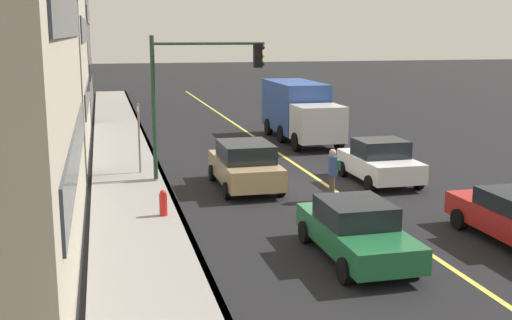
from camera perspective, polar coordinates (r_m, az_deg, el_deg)
ground at (r=23.45m, az=6.51°, el=-2.37°), size 200.00×200.00×0.00m
sidewalk_slab at (r=22.06m, az=-10.99°, el=-3.18°), size 80.00×2.74×0.15m
curb_edge at (r=22.15m, az=-7.65°, el=-3.01°), size 80.00×0.16×0.15m
lane_stripe_center at (r=23.44m, az=6.51°, el=-2.36°), size 80.00×0.16×0.01m
car_white at (r=24.20m, az=11.03°, el=-0.15°), size 3.91×2.10×1.64m
car_green at (r=16.01m, az=8.94°, el=-6.21°), size 4.39×1.91×1.45m
car_tan at (r=22.88m, az=-0.99°, el=-0.44°), size 4.40×2.09×1.69m
truck_blue at (r=33.19m, az=3.89°, el=4.49°), size 7.52×2.43×3.00m
pedestrian_with_backpack at (r=21.27m, az=6.91°, el=-0.94°), size 0.45×0.41×1.76m
traffic_light_mast at (r=23.78m, az=-5.19°, el=7.02°), size 0.28×4.28×5.44m
street_sign_post at (r=25.05m, az=-10.45°, el=2.31°), size 0.60×0.08×2.85m
fire_hydrant at (r=19.23m, az=-8.30°, el=-4.04°), size 0.24×0.24×0.94m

